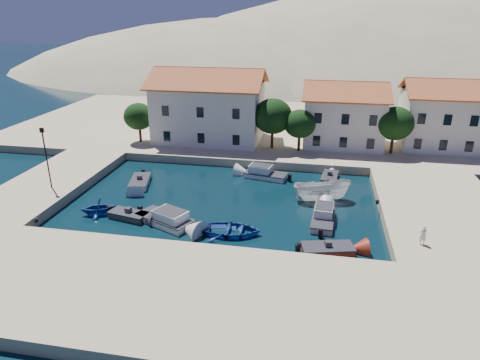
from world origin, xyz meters
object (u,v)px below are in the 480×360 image
building_mid (344,113)px  lamppost (46,152)px  building_left (209,104)px  pedestrian (423,235)px  rowboat_south (232,234)px  building_right (440,113)px  boat_east (321,200)px  cabin_cruiser_south (165,218)px  cabin_cruiser_east (323,218)px

building_mid → lamppost: size_ratio=1.69×
building_left → pedestrian: bearing=-47.1°
building_mid → rowboat_south: size_ratio=2.07×
pedestrian → lamppost: bearing=-19.3°
building_right → rowboat_south: size_ratio=1.86×
boat_east → rowboat_south: bearing=123.6°
cabin_cruiser_south → pedestrian: (21.42, -1.49, 1.31)m
building_left → lamppost: 23.10m
building_right → boat_east: 23.65m
rowboat_south → boat_east: size_ratio=0.88×
pedestrian → building_right: bearing=-115.1°
lamppost → building_mid: bearing=35.4°
building_mid → rowboat_south: bearing=-111.2°
rowboat_south → cabin_cruiser_south: bearing=78.1°
rowboat_south → pedestrian: size_ratio=3.25×
building_right → building_mid: bearing=-175.2°
building_left → building_mid: building_left is taller
lamppost → rowboat_south: lamppost is taller
rowboat_south → cabin_cruiser_east: (7.65, 3.50, 0.48)m
boat_east → pedestrian: 11.99m
building_right → cabin_cruiser_east: size_ratio=1.95×
cabin_cruiser_south → rowboat_south: size_ratio=1.16×
building_mid → cabin_cruiser_south: 29.75m
lamppost → cabin_cruiser_south: (13.32, -3.51, -4.28)m
building_left → lamppost: (-11.50, -20.00, -1.18)m
cabin_cruiser_south → rowboat_south: (6.31, -0.87, -0.48)m
building_mid → cabin_cruiser_east: bearing=-95.8°
lamppost → rowboat_south: (19.63, -4.38, -4.75)m
cabin_cruiser_east → building_mid: bearing=-2.0°
building_mid → building_right: size_ratio=1.11×
building_left → lamppost: bearing=-119.9°
pedestrian → boat_east: bearing=-60.9°
building_mid → cabin_cruiser_east: building_mid is taller
building_mid → lamppost: building_mid is taller
building_mid → boat_east: size_ratio=1.81×
lamppost → boat_east: 27.81m
building_right → lamppost: building_right is taller
cabin_cruiser_south → cabin_cruiser_east: size_ratio=1.22×
building_left → rowboat_south: size_ratio=2.89×
building_mid → pedestrian: 26.75m
lamppost → cabin_cruiser_east: bearing=-1.9°
building_left → lamppost: size_ratio=2.36×
building_right → cabin_cruiser_south: 38.34m
cabin_cruiser_south → pedestrian: bearing=20.9°
lamppost → cabin_cruiser_east: size_ratio=1.28×
lamppost → pedestrian: lamppost is taller
building_left → lamppost: building_left is taller
rowboat_south → pedestrian: (15.11, -0.62, 1.78)m
lamppost → cabin_cruiser_south: lamppost is taller
cabin_cruiser_south → boat_east: bearing=53.7°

